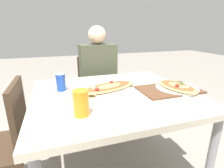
{
  "coord_description": "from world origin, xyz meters",
  "views": [
    {
      "loc": [
        -0.37,
        -1.09,
        1.19
      ],
      "look_at": [
        -0.01,
        0.02,
        0.82
      ],
      "focal_mm": 28.0,
      "sensor_mm": 36.0,
      "label": 1
    }
  ],
  "objects": [
    {
      "name": "pizza_second",
      "position": [
        0.47,
        -0.08,
        0.78
      ],
      "size": [
        0.31,
        0.37,
        0.06
      ],
      "color": "white",
      "rests_on": "dining_table"
    },
    {
      "name": "chair_far_seated",
      "position": [
        0.06,
        0.82,
        0.5
      ],
      "size": [
        0.4,
        0.4,
        0.88
      ],
      "rotation": [
        0.0,
        0.0,
        3.14
      ],
      "color": "#3F2D1E",
      "rests_on": "ground_plane"
    },
    {
      "name": "dining_table",
      "position": [
        0.0,
        0.0,
        0.68
      ],
      "size": [
        1.1,
        0.98,
        0.76
      ],
      "color": "beige",
      "rests_on": "ground_plane"
    },
    {
      "name": "drink_glass",
      "position": [
        -0.27,
        -0.26,
        0.83
      ],
      "size": [
        0.08,
        0.08,
        0.14
      ],
      "color": "orange",
      "rests_on": "dining_table"
    },
    {
      "name": "chair_side_left",
      "position": [
        -0.74,
        0.04,
        0.5
      ],
      "size": [
        0.4,
        0.4,
        0.88
      ],
      "rotation": [
        0.0,
        0.0,
        1.57
      ],
      "color": "#3F2D1E",
      "rests_on": "ground_plane"
    },
    {
      "name": "soda_can",
      "position": [
        -0.35,
        0.17,
        0.82
      ],
      "size": [
        0.07,
        0.07,
        0.12
      ],
      "color": "#1E47B2",
      "rests_on": "dining_table"
    },
    {
      "name": "person_seated",
      "position": [
        0.06,
        0.71,
        0.71
      ],
      "size": [
        0.38,
        0.24,
        1.22
      ],
      "rotation": [
        0.0,
        0.0,
        3.14
      ],
      "color": "#2D2D38",
      "rests_on": "ground_plane"
    },
    {
      "name": "pizza_main",
      "position": [
        -0.02,
        0.07,
        0.78
      ],
      "size": [
        0.5,
        0.34,
        0.05
      ],
      "color": "white",
      "rests_on": "dining_table"
    },
    {
      "name": "serving_tray",
      "position": [
        0.4,
        -0.07,
        0.76
      ],
      "size": [
        0.43,
        0.28,
        0.01
      ],
      "color": "brown",
      "rests_on": "dining_table"
    }
  ]
}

